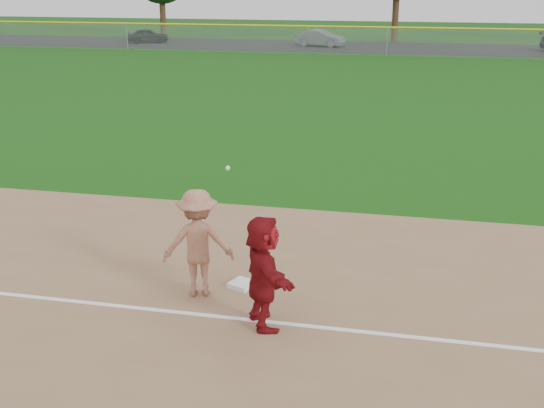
% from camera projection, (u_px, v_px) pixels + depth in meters
% --- Properties ---
extents(ground, '(160.00, 160.00, 0.00)m').
position_uv_depth(ground, '(254.00, 299.00, 12.11)').
color(ground, '#14490E').
rests_on(ground, ground).
extents(foul_line, '(60.00, 0.10, 0.01)m').
position_uv_depth(foul_line, '(242.00, 319.00, 11.37)').
color(foul_line, white).
rests_on(foul_line, infield_dirt).
extents(parking_asphalt, '(120.00, 10.00, 0.01)m').
position_uv_depth(parking_asphalt, '(391.00, 48.00, 54.72)').
color(parking_asphalt, black).
rests_on(parking_asphalt, ground).
extents(first_base, '(0.54, 0.54, 0.09)m').
position_uv_depth(first_base, '(242.00, 284.00, 12.55)').
color(first_base, white).
rests_on(first_base, infield_dirt).
extents(base_runner, '(1.32, 1.82, 1.90)m').
position_uv_depth(base_runner, '(263.00, 272.00, 10.89)').
color(base_runner, maroon).
rests_on(base_runner, infield_dirt).
extents(car_left, '(3.83, 2.74, 1.21)m').
position_uv_depth(car_left, '(148.00, 35.00, 58.56)').
color(car_left, black).
rests_on(car_left, parking_asphalt).
extents(car_mid, '(4.18, 2.24, 1.31)m').
position_uv_depth(car_mid, '(320.00, 38.00, 55.37)').
color(car_mid, slate).
rests_on(car_mid, parking_asphalt).
extents(first_base_play, '(1.42, 1.07, 2.36)m').
position_uv_depth(first_base_play, '(198.00, 243.00, 12.00)').
color(first_base_play, gray).
rests_on(first_base_play, infield_dirt).
extents(outfield_fence, '(110.00, 0.12, 110.00)m').
position_uv_depth(outfield_fence, '(388.00, 28.00, 48.54)').
color(outfield_fence, '#999EA0').
rests_on(outfield_fence, ground).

